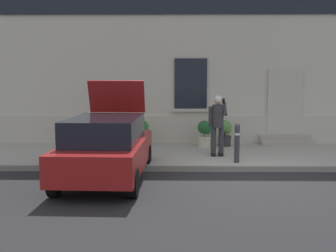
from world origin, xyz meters
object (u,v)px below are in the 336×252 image
at_px(person_on_phone, 218,122).
at_px(planter_cream, 204,133).
at_px(planter_charcoal, 225,132).
at_px(planter_terracotta, 81,132).
at_px(hatchback_car_red, 107,147).
at_px(bollard_near_person, 237,142).
at_px(planter_olive, 142,132).

relative_size(person_on_phone, planter_cream, 2.04).
xyz_separation_m(person_on_phone, planter_charcoal, (0.44, 1.80, -0.55)).
distance_m(person_on_phone, planter_terracotta, 4.69).
xyz_separation_m(person_on_phone, planter_cream, (-0.25, 1.64, -0.55)).
distance_m(hatchback_car_red, planter_cream, 4.64).
bearing_deg(planter_cream, planter_terracotta, 178.92).
bearing_deg(person_on_phone, planter_cream, 99.41).
xyz_separation_m(bollard_near_person, planter_olive, (-2.72, 2.62, -0.11)).
relative_size(hatchback_car_red, planter_olive, 4.79).
bearing_deg(person_on_phone, planter_olive, 143.38).
relative_size(planter_terracotta, planter_olive, 1.00).
relative_size(planter_olive, planter_charcoal, 1.00).
height_order(planter_terracotta, planter_olive, same).
relative_size(bollard_near_person, planter_terracotta, 1.22).
xyz_separation_m(hatchback_car_red, planter_charcoal, (3.26, 4.01, -0.19)).
distance_m(hatchback_car_red, planter_charcoal, 5.18).
bearing_deg(planter_terracotta, planter_charcoal, 0.95).
bearing_deg(bollard_near_person, planter_cream, 105.08).
distance_m(planter_terracotta, planter_cream, 4.08).
bearing_deg(planter_terracotta, person_on_phone, -21.62).
bearing_deg(planter_olive, hatchback_car_red, -97.56).
xyz_separation_m(bollard_near_person, planter_charcoal, (0.01, 2.67, -0.11)).
distance_m(bollard_near_person, planter_olive, 3.78).
height_order(hatchback_car_red, planter_cream, hatchback_car_red).
bearing_deg(hatchback_car_red, planter_charcoal, 50.93).
bearing_deg(planter_charcoal, planter_cream, -167.22).
bearing_deg(bollard_near_person, planter_olive, 136.02).
relative_size(hatchback_car_red, planter_cream, 4.79).
xyz_separation_m(planter_olive, planter_charcoal, (2.73, 0.05, 0.00)).
relative_size(planter_terracotta, planter_charcoal, 1.00).
bearing_deg(planter_cream, bollard_near_person, -74.92).
distance_m(person_on_phone, planter_cream, 1.75).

